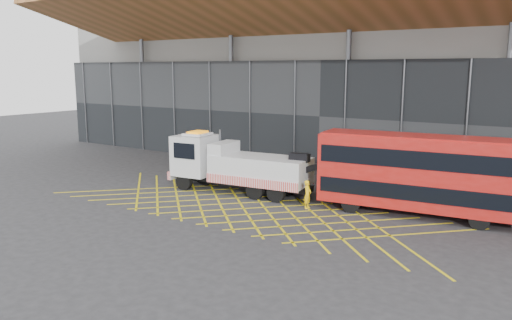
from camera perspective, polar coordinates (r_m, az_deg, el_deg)
The scene contains 6 objects.
ground_plane at distance 28.72m, azimuth -6.68°, elevation -4.57°, with size 120.00×120.00×0.00m, color #29282B.
road_markings at distance 26.83m, azimuth -1.42°, elevation -5.56°, with size 23.16×7.16×0.01m.
construction_building at distance 42.71m, azimuth 11.65°, elevation 12.31°, with size 55.00×23.97×18.00m.
recovery_truck at distance 30.10m, azimuth -2.47°, elevation -0.55°, with size 10.45×3.30×3.62m.
bus_towed at distance 26.35m, azimuth 18.22°, elevation -1.28°, with size 10.31×3.45×4.11m.
worker at distance 26.86m, azimuth 5.91°, elevation -3.93°, with size 0.55×0.36×1.52m, color yellow.
Camera 1 is at (18.00, -21.14, 7.36)m, focal length 35.00 mm.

